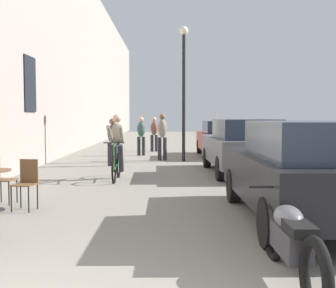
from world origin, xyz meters
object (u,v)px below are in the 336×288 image
(pedestrian_far, at_px, (141,134))
(parked_car_nearest, at_px, (304,170))
(cafe_chair_mid_toward_wall, at_px, (26,181))
(cafe_chair_mid_toward_street, at_px, (1,177))
(pedestrian_furthest, at_px, (154,132))
(street_lamp, at_px, (184,76))
(pedestrian_mid, at_px, (162,134))
(pedestrian_near, at_px, (113,139))
(parked_car_second, at_px, (243,146))
(cyclist_on_bicycle, at_px, (117,149))
(parked_car_third, at_px, (221,138))
(parked_motorcycle, at_px, (291,241))

(pedestrian_far, bearing_deg, parked_car_nearest, -74.82)
(cafe_chair_mid_toward_wall, height_order, parked_car_nearest, parked_car_nearest)
(cafe_chair_mid_toward_street, xyz_separation_m, parked_car_nearest, (5.26, -1.47, 0.30))
(pedestrian_furthest, relative_size, parked_car_nearest, 0.36)
(street_lamp, bearing_deg, pedestrian_far, 125.00)
(pedestrian_mid, distance_m, street_lamp, 2.29)
(pedestrian_near, bearing_deg, street_lamp, 31.28)
(parked_car_second, bearing_deg, pedestrian_mid, 121.04)
(street_lamp, bearing_deg, cyclist_on_bicycle, -112.77)
(cafe_chair_mid_toward_street, xyz_separation_m, parked_car_third, (5.39, 9.75, 0.24))
(cafe_chair_mid_toward_wall, distance_m, parked_car_second, 6.72)
(pedestrian_near, height_order, parked_motorcycle, pedestrian_near)
(cafe_chair_mid_toward_street, height_order, pedestrian_far, pedestrian_far)
(pedestrian_far, relative_size, parked_car_third, 0.39)
(pedestrian_mid, bearing_deg, pedestrian_far, 113.70)
(pedestrian_furthest, xyz_separation_m, parked_car_nearest, (2.69, -13.80, -0.08))
(pedestrian_near, distance_m, pedestrian_far, 3.96)
(pedestrian_far, bearing_deg, cyclist_on_bicycle, -92.00)
(parked_car_second, relative_size, parked_car_third, 1.08)
(cyclist_on_bicycle, distance_m, pedestrian_mid, 5.11)
(parked_car_third, height_order, parked_motorcycle, parked_car_third)
(cafe_chair_mid_toward_wall, bearing_deg, cafe_chair_mid_toward_street, 141.47)
(cafe_chair_mid_toward_street, distance_m, parked_car_third, 11.14)
(cafe_chair_mid_toward_wall, xyz_separation_m, cyclist_on_bicycle, (1.19, 3.73, 0.29))
(pedestrian_furthest, bearing_deg, parked_car_nearest, -78.98)
(parked_car_second, bearing_deg, cyclist_on_bicycle, -162.62)
(pedestrian_mid, relative_size, pedestrian_far, 1.08)
(parked_car_nearest, height_order, parked_motorcycle, parked_car_nearest)
(cyclist_on_bicycle, height_order, parked_car_second, cyclist_on_bicycle)
(cafe_chair_mid_toward_wall, relative_size, street_lamp, 0.18)
(cafe_chair_mid_toward_wall, bearing_deg, parked_car_nearest, -11.68)
(parked_car_nearest, bearing_deg, pedestrian_near, 116.56)
(cafe_chair_mid_toward_street, xyz_separation_m, parked_car_second, (5.32, 4.31, 0.30))
(cafe_chair_mid_toward_wall, bearing_deg, pedestrian_near, 84.20)
(pedestrian_far, xyz_separation_m, parked_car_nearest, (3.18, -11.72, -0.09))
(cafe_chair_mid_toward_street, relative_size, street_lamp, 0.18)
(parked_car_second, bearing_deg, cafe_chair_mid_toward_wall, -134.10)
(pedestrian_far, distance_m, parked_car_second, 6.77)
(parked_car_nearest, bearing_deg, parked_car_third, 89.30)
(cafe_chair_mid_toward_street, bearing_deg, parked_motorcycle, -41.80)
(cafe_chair_mid_toward_wall, bearing_deg, pedestrian_furthest, 81.49)
(cyclist_on_bicycle, distance_m, parked_car_nearest, 5.80)
(pedestrian_near, bearing_deg, cafe_chair_mid_toward_street, -101.95)
(pedestrian_furthest, bearing_deg, pedestrian_near, -101.58)
(pedestrian_mid, bearing_deg, parked_car_third, 32.92)
(pedestrian_near, xyz_separation_m, pedestrian_far, (0.73, 3.89, 0.02))
(pedestrian_furthest, distance_m, parked_car_third, 3.83)
(cyclist_on_bicycle, distance_m, parked_car_third, 7.44)
(parked_motorcycle, bearing_deg, parked_car_third, 85.73)
(cyclist_on_bicycle, bearing_deg, cafe_chair_mid_toward_wall, -107.64)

